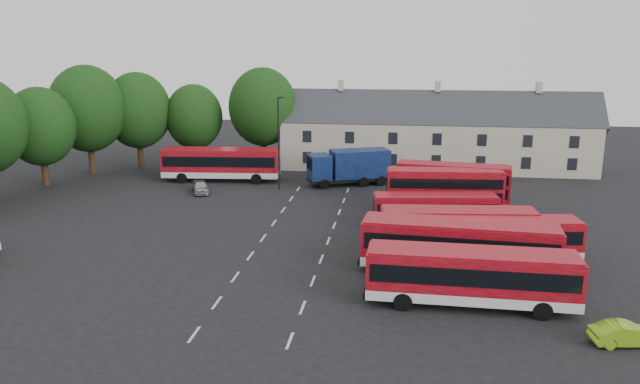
{
  "coord_description": "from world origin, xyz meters",
  "views": [
    {
      "loc": [
        10.34,
        -42.13,
        14.83
      ],
      "look_at": [
        3.53,
        8.2,
        2.2
      ],
      "focal_mm": 35.0,
      "sensor_mm": 36.0,
      "label": 1
    }
  ],
  "objects": [
    {
      "name": "lime_car",
      "position": [
        21.6,
        -12.17,
        0.58
      ],
      "size": [
        3.67,
        1.78,
        1.16
      ],
      "primitive_type": "imported",
      "rotation": [
        0.0,
        0.0,
        1.73
      ],
      "color": "#88C11D",
      "rests_on": "ground"
    },
    {
      "name": "bus_north",
      "position": [
        -8.66,
        20.43,
        2.08
      ],
      "size": [
        12.42,
        3.81,
        3.46
      ],
      "rotation": [
        0.0,
        0.0,
        0.08
      ],
      "color": "silver",
      "rests_on": "ground"
    },
    {
      "name": "box_truck",
      "position": [
        4.98,
        20.41,
        2.04
      ],
      "size": [
        8.65,
        5.54,
        3.62
      ],
      "rotation": [
        0.0,
        0.0,
        0.39
      ],
      "color": "black",
      "rests_on": "ground"
    },
    {
      "name": "bus_dd_north",
      "position": [
        14.78,
        12.55,
        2.29
      ],
      "size": [
        10.04,
        3.55,
        4.03
      ],
      "rotation": [
        0.0,
        0.0,
        -0.14
      ],
      "color": "silver",
      "rests_on": "ground"
    },
    {
      "name": "bus_dd_south",
      "position": [
        13.93,
        10.31,
        2.27
      ],
      "size": [
        9.87,
        2.93,
        3.99
      ],
      "rotation": [
        0.0,
        0.0,
        0.07
      ],
      "color": "silver",
      "rests_on": "ground"
    },
    {
      "name": "ground",
      "position": [
        0.0,
        0.0,
        0.0
      ],
      "size": [
        140.0,
        140.0,
        0.0
      ],
      "primitive_type": "plane",
      "color": "black",
      "rests_on": "ground"
    },
    {
      "name": "bus_row_c",
      "position": [
        17.02,
        -0.8,
        1.81
      ],
      "size": [
        10.88,
        3.93,
        3.01
      ],
      "rotation": [
        0.0,
        0.0,
        0.14
      ],
      "color": "silver",
      "rests_on": "ground"
    },
    {
      "name": "lamppost",
      "position": [
        -1.84,
        17.62,
        4.93
      ],
      "size": [
        0.64,
        0.37,
        9.24
      ],
      "rotation": [
        0.0,
        0.0,
        0.27
      ],
      "color": "black",
      "rests_on": "ground"
    },
    {
      "name": "bus_row_b",
      "position": [
        14.07,
        -3.55,
        2.09
      ],
      "size": [
        12.5,
        3.75,
        3.48
      ],
      "rotation": [
        0.0,
        0.0,
        -0.08
      ],
      "color": "silver",
      "rests_on": "ground"
    },
    {
      "name": "lane_markings",
      "position": [
        2.5,
        2.0,
        0.01
      ],
      "size": [
        5.15,
        33.8,
        0.01
      ],
      "color": "beige",
      "rests_on": "ground"
    },
    {
      "name": "bus_row_a",
      "position": [
        14.36,
        -8.54,
        1.98
      ],
      "size": [
        11.73,
        3.0,
        3.3
      ],
      "rotation": [
        0.0,
        0.0,
        -0.03
      ],
      "color": "silver",
      "rests_on": "ground"
    },
    {
      "name": "bus_row_e",
      "position": [
        13.02,
        6.38,
        1.66
      ],
      "size": [
        9.96,
        3.48,
        2.76
      ],
      "rotation": [
        0.0,
        0.0,
        0.13
      ],
      "color": "silver",
      "rests_on": "ground"
    },
    {
      "name": "terrace_houses",
      "position": [
        14.0,
        30.0,
        3.86
      ],
      "size": [
        35.7,
        7.13,
        10.06
      ],
      "color": "beige",
      "rests_on": "ground"
    },
    {
      "name": "treeline",
      "position": [
        -20.74,
        19.36,
        6.68
      ],
      "size": [
        29.92,
        32.59,
        12.01
      ],
      "color": "black",
      "rests_on": "ground"
    },
    {
      "name": "bus_row_d",
      "position": [
        14.39,
        1.03,
        1.85
      ],
      "size": [
        11.1,
        3.53,
        3.09
      ],
      "rotation": [
        0.0,
        0.0,
        0.1
      ],
      "color": "silver",
      "rests_on": "ground"
    },
    {
      "name": "silver_car",
      "position": [
        -9.23,
        15.01,
        0.62
      ],
      "size": [
        2.81,
        3.9,
        1.23
      ],
      "primitive_type": "imported",
      "rotation": [
        0.0,
        0.0,
        0.42
      ],
      "color": "#A8AAB0",
      "rests_on": "ground"
    }
  ]
}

